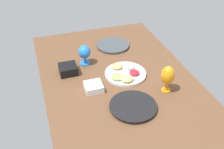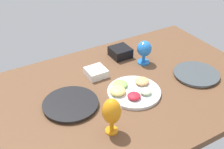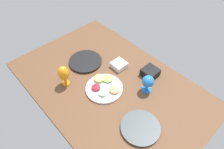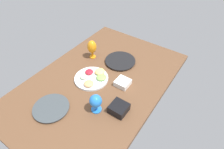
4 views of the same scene
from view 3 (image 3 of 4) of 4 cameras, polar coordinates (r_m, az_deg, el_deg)
The scene contains 8 objects.
ground_plane at distance 162.40cm, azimuth -0.89°, elevation -3.13°, with size 160.00×104.00×4.00cm, color brown.
dinner_plate_left at distance 139.56cm, azimuth 8.18°, elevation -14.88°, with size 27.18×27.18×1.93cm.
dinner_plate_right at distance 178.70cm, azimuth -7.68°, elevation 3.77°, with size 29.11×29.11×2.15cm.
fruit_platter at distance 156.78cm, azimuth -2.28°, elevation -3.52°, with size 29.43×29.43×5.32cm.
hurricane_glass_blue at distance 152.00cm, azimuth 10.31°, elevation -2.19°, with size 9.22×9.22×15.28cm.
hurricane_glass_orange at distance 156.64cm, azimuth -13.77°, elevation 0.22°, with size 8.82×8.82×18.85cm.
square_bowl_white at distance 172.16cm, azimuth 2.05°, elevation 2.87°, with size 11.50×11.50×4.69cm.
square_bowl_black at distance 167.70cm, azimuth 10.96°, elevation 0.71°, with size 12.48×12.48×6.35cm.
Camera 3 is at (-77.10, 67.78, 123.84)cm, focal length 31.70 mm.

